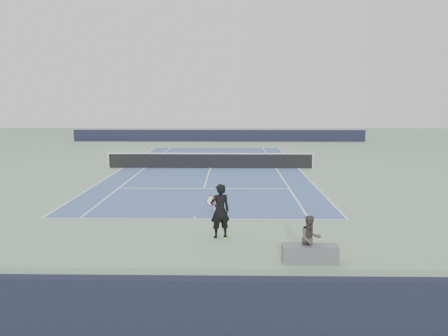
{
  "coord_description": "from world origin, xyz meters",
  "views": [
    {
      "loc": [
        1.34,
        -26.96,
        4.21
      ],
      "look_at": [
        0.99,
        -6.96,
        1.1
      ],
      "focal_mm": 35.0,
      "sensor_mm": 36.0,
      "label": 1
    }
  ],
  "objects_px": {
    "tennis_net": "(210,160)",
    "tennis_player": "(220,211)",
    "tennis_ball": "(225,239)",
    "spectator_bench": "(310,246)"
  },
  "relations": [
    {
      "from": "tennis_player",
      "to": "tennis_net",
      "type": "bearing_deg",
      "value": 94.04
    },
    {
      "from": "tennis_player",
      "to": "tennis_ball",
      "type": "distance_m",
      "value": 0.86
    },
    {
      "from": "tennis_net",
      "to": "spectator_bench",
      "type": "bearing_deg",
      "value": -78.0
    },
    {
      "from": "spectator_bench",
      "to": "tennis_ball",
      "type": "bearing_deg",
      "value": 140.78
    },
    {
      "from": "tennis_player",
      "to": "spectator_bench",
      "type": "bearing_deg",
      "value": -40.46
    },
    {
      "from": "tennis_player",
      "to": "tennis_ball",
      "type": "relative_size",
      "value": 26.24
    },
    {
      "from": "tennis_net",
      "to": "tennis_ball",
      "type": "height_order",
      "value": "tennis_net"
    },
    {
      "from": "tennis_net",
      "to": "tennis_ball",
      "type": "bearing_deg",
      "value": -85.38
    },
    {
      "from": "tennis_net",
      "to": "tennis_player",
      "type": "xyz_separation_m",
      "value": [
        0.98,
        -13.92,
        0.35
      ]
    },
    {
      "from": "tennis_net",
      "to": "tennis_player",
      "type": "relative_size",
      "value": 7.6
    }
  ]
}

